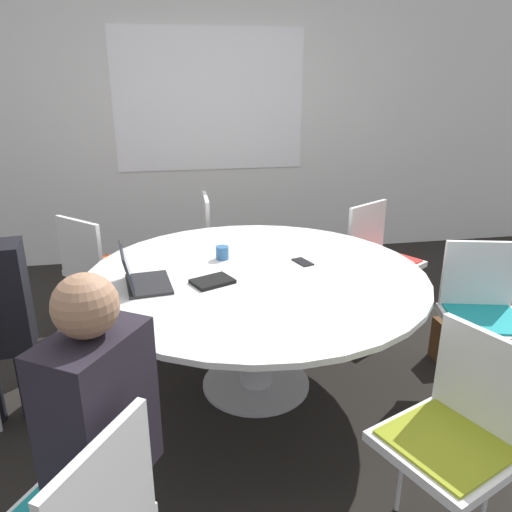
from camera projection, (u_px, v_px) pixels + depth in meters
The scene contains 14 objects.
ground_plane at pixel (256, 384), 3.04m from camera, with size 16.00×16.00×0.00m, color black.
wall_back at pixel (210, 122), 4.81m from camera, with size 8.00×0.07×2.70m.
conference_table at pixel (256, 293), 2.83m from camera, with size 1.90×1.90×0.73m.
chair_2 at pixel (459, 425), 1.87m from camera, with size 0.56×0.57×0.88m.
chair_3 at pixel (483, 306), 2.84m from camera, with size 0.53×0.51×0.88m.
chair_4 at pixel (379, 252), 3.72m from camera, with size 0.59×0.59×0.88m.
chair_5 at pixel (223, 238), 4.05m from camera, with size 0.43×0.45×0.88m.
chair_6 at pixel (98, 263), 3.49m from camera, with size 0.61×0.61×0.88m.
person_1 at pixel (96, 419), 1.62m from camera, with size 0.38×0.42×1.23m.
laptop at pixel (139, 277), 2.59m from camera, with size 0.28×0.34×0.21m.
spiral_notebook at pixel (212, 281), 2.65m from camera, with size 0.25×0.22×0.02m.
coffee_cup at pixel (222, 253), 2.99m from camera, with size 0.08×0.08×0.08m.
cell_phone at pixel (303, 262), 2.94m from camera, with size 0.11×0.15×0.01m.
handbag at pixel (461, 339), 3.28m from camera, with size 0.36×0.16×0.28m.
Camera 1 is at (-0.47, -2.55, 1.77)m, focal length 35.00 mm.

